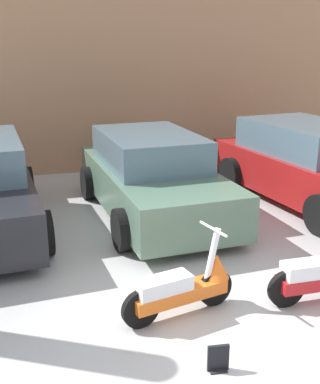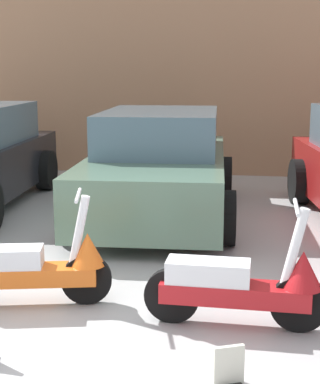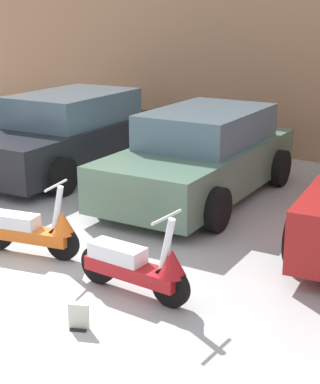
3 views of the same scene
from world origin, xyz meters
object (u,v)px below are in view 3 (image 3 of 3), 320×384
at_px(scooter_front_right, 137,266).
at_px(car_rear_left, 68,134).
at_px(car_rear_center, 202,156).
at_px(scooter_front_left, 33,229).
at_px(placard_near_right_scooter, 79,318).

bearing_deg(scooter_front_right, car_rear_left, 140.66).
distance_m(scooter_front_right, car_rear_center, 3.64).
height_order(scooter_front_left, placard_near_right_scooter, scooter_front_left).
bearing_deg(scooter_front_right, scooter_front_left, 175.31).
height_order(scooter_front_right, placard_near_right_scooter, scooter_front_right).
bearing_deg(scooter_front_right, placard_near_right_scooter, -93.27).
distance_m(car_rear_center, placard_near_right_scooter, 4.47).
height_order(scooter_front_right, car_rear_center, car_rear_center).
bearing_deg(car_rear_left, placard_near_right_scooter, 38.68).
xyz_separation_m(scooter_front_right, car_rear_left, (-4.10, 3.49, 0.34)).
distance_m(scooter_front_left, car_rear_left, 4.11).
height_order(scooter_front_left, scooter_front_right, scooter_front_right).
bearing_deg(car_rear_left, car_rear_center, 84.69).
distance_m(car_rear_left, car_rear_center, 2.91).
height_order(scooter_front_right, car_rear_left, car_rear_left).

